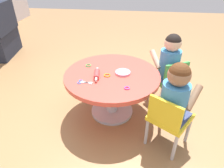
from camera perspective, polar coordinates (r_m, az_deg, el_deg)
ground_plane at (r=2.16m, az=-0.00°, el=-7.95°), size 10.00×10.00×0.00m
craft_table at (r=1.94m, az=-0.00°, el=0.26°), size 0.92×0.92×0.47m
child_chair_left at (r=1.68m, az=16.06°, el=-9.57°), size 0.42×0.42×0.54m
seated_child_left at (r=1.58m, az=17.94°, el=-2.63°), size 0.44×0.42×0.51m
child_chair_right at (r=2.21m, az=16.13°, el=1.48°), size 0.40×0.40×0.54m
seated_child_right at (r=2.14m, az=16.46°, el=7.21°), size 0.43×0.40×0.51m
rolling_pin at (r=1.83m, az=-4.46°, el=2.88°), size 0.23×0.07×0.05m
craft_scissors at (r=1.77m, az=-8.45°, el=0.55°), size 0.08×0.14×0.01m
playdough_blob_0 at (r=1.89m, az=3.16°, el=3.34°), size 0.15×0.15×0.02m
cookie_cutter_0 at (r=1.67m, az=4.37°, el=-1.14°), size 0.05×0.05×0.01m
cookie_cutter_1 at (r=1.85m, az=-1.45°, el=2.55°), size 0.06×0.06×0.01m
cookie_cutter_2 at (r=2.04m, az=-6.87°, el=5.38°), size 0.06×0.06×0.01m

